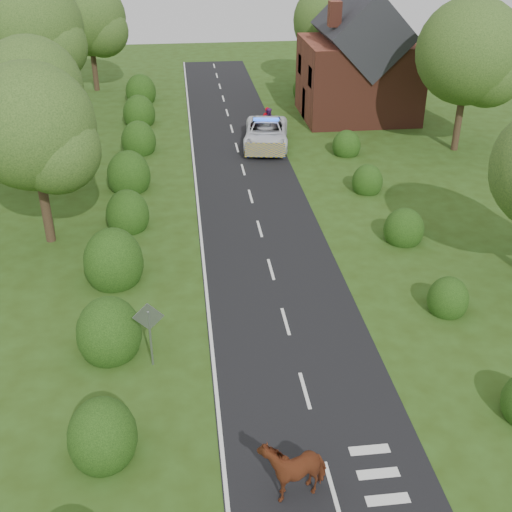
{
  "coord_description": "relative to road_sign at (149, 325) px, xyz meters",
  "views": [
    {
      "loc": [
        -3.54,
        -16.0,
        14.12
      ],
      "look_at": [
        -0.78,
        6.98,
        1.3
      ],
      "focal_mm": 45.0,
      "sensor_mm": 36.0,
      "label": 1
    }
  ],
  "objects": [
    {
      "name": "pedestrian_red",
      "position": [
        7.34,
        24.74,
        -0.73
      ],
      "size": [
        0.75,
        0.58,
        1.84
      ],
      "primitive_type": "imported",
      "rotation": [
        0.0,
        0.0,
        3.37
      ],
      "color": "#A7040E",
      "rests_on": "ground"
    },
    {
      "name": "tree_right_c",
      "position": [
        14.27,
        35.85,
        3.69
      ],
      "size": [
        6.15,
        6.0,
        8.58
      ],
      "color": "#332316",
      "rests_on": "ground"
    },
    {
      "name": "hedgerow_right",
      "position": [
        11.6,
        9.21,
        -1.1
      ],
      "size": [
        2.1,
        45.78,
        2.1
      ],
      "color": "black",
      "rests_on": "ground"
    },
    {
      "name": "road_sign",
      "position": [
        0.0,
        0.0,
        0.0
      ],
      "size": [
        1.06,
        0.08,
        2.53
      ],
      "color": "gray",
      "rests_on": "ground"
    },
    {
      "name": "ground",
      "position": [
        5.0,
        -2.0,
        -1.65
      ],
      "size": [
        120.0,
        120.0,
        0.0
      ],
      "primitive_type": "plane",
      "color": "#2C4312"
    },
    {
      "name": "house",
      "position": [
        14.49,
        28.0,
        2.13
      ],
      "size": [
        8.0,
        7.4,
        9.17
      ],
      "color": "brown",
      "rests_on": "ground"
    },
    {
      "name": "pedestrian_purple",
      "position": [
        7.44,
        24.64,
        -0.74
      ],
      "size": [
        1.12,
        1.08,
        1.82
      ],
      "primitive_type": "imported",
      "rotation": [
        0.0,
        0.0,
        2.51
      ],
      "color": "#5D2370",
      "rests_on": "ground"
    },
    {
      "name": "tree_left_b",
      "position": [
        -6.25,
        17.86,
        3.39
      ],
      "size": [
        5.74,
        5.6,
        8.07
      ],
      "color": "#332316",
      "rests_on": "ground"
    },
    {
      "name": "tree_left_c",
      "position": [
        -7.7,
        27.83,
        4.88
      ],
      "size": [
        6.97,
        6.8,
        10.22
      ],
      "color": "#332316",
      "rests_on": "ground"
    },
    {
      "name": "police_van",
      "position": [
        6.96,
        22.25,
        -0.81
      ],
      "size": [
        3.68,
        6.43,
        1.83
      ],
      "rotation": [
        0.0,
        0.0,
        -0.16
      ],
      "color": "white",
      "rests_on": "ground"
    },
    {
      "name": "tree_right_b",
      "position": [
        19.29,
        19.84,
        4.28
      ],
      "size": [
        6.56,
        6.4,
        9.4
      ],
      "color": "#332316",
      "rests_on": "ground"
    },
    {
      "name": "hedgerow_left",
      "position": [
        -1.51,
        9.69,
        -0.91
      ],
      "size": [
        2.75,
        50.41,
        3.0
      ],
      "color": "black",
      "rests_on": "ground"
    },
    {
      "name": "road",
      "position": [
        5.0,
        13.0,
        -1.64
      ],
      "size": [
        6.0,
        70.0,
        0.02
      ],
      "primitive_type": "cube",
      "color": "black",
      "rests_on": "ground"
    },
    {
      "name": "cow",
      "position": [
        3.93,
        -5.86,
        -0.92
      ],
      "size": [
        2.29,
        1.66,
        1.46
      ],
      "primitive_type": "imported",
      "rotation": [
        0.0,
        0.0,
        -1.26
      ],
      "color": "#603312",
      "rests_on": "ground"
    },
    {
      "name": "tree_left_a",
      "position": [
        -4.75,
        9.86,
        3.69
      ],
      "size": [
        5.74,
        5.6,
        8.38
      ],
      "color": "#332316",
      "rests_on": "ground"
    },
    {
      "name": "road_markings",
      "position": [
        3.4,
        10.93,
        -1.63
      ],
      "size": [
        4.96,
        70.0,
        0.01
      ],
      "color": "white",
      "rests_on": "road"
    },
    {
      "name": "tree_left_d",
      "position": [
        -5.23,
        37.85,
        3.98
      ],
      "size": [
        6.15,
        6.0,
        8.89
      ],
      "color": "#332316",
      "rests_on": "ground"
    }
  ]
}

